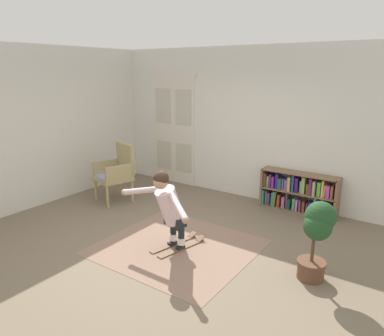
# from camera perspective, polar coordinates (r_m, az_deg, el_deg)

# --- Properties ---
(ground_plane) EXTENTS (7.20, 7.20, 0.00)m
(ground_plane) POSITION_cam_1_polar(r_m,az_deg,el_deg) (5.38, -4.19, -11.99)
(ground_plane) COLOR #72634F
(back_wall) EXTENTS (6.00, 0.10, 2.90)m
(back_wall) POSITION_cam_1_polar(r_m,az_deg,el_deg) (7.07, 8.96, 6.83)
(back_wall) COLOR silver
(back_wall) RESTS_ON ground
(side_wall_left) EXTENTS (0.10, 6.00, 2.90)m
(side_wall_left) POSITION_cam_1_polar(r_m,az_deg,el_deg) (7.37, -21.01, 6.34)
(side_wall_left) COLOR silver
(side_wall_left) RESTS_ON ground
(double_door) EXTENTS (1.22, 0.05, 2.45)m
(double_door) POSITION_cam_1_polar(r_m,az_deg,el_deg) (7.98, -2.88, 6.33)
(double_door) COLOR beige
(double_door) RESTS_ON ground
(rug) EXTENTS (2.10, 1.94, 0.01)m
(rug) POSITION_cam_1_polar(r_m,az_deg,el_deg) (5.31, -2.32, -12.29)
(rug) COLOR #896A58
(rug) RESTS_ON ground
(bookshelf) EXTENTS (1.37, 0.30, 0.71)m
(bookshelf) POSITION_cam_1_polar(r_m,az_deg,el_deg) (6.73, 16.30, -3.75)
(bookshelf) COLOR brown
(bookshelf) RESTS_ON ground
(wicker_chair) EXTENTS (0.75, 0.75, 1.10)m
(wicker_chair) POSITION_cam_1_polar(r_m,az_deg,el_deg) (7.07, -11.82, -0.49)
(wicker_chair) COLOR tan
(wicker_chair) RESTS_ON ground
(potted_plant) EXTENTS (0.40, 0.41, 0.99)m
(potted_plant) POSITION_cam_1_polar(r_m,az_deg,el_deg) (4.53, 19.19, -9.32)
(potted_plant) COLOR brown
(potted_plant) RESTS_ON ground
(skis_pair) EXTENTS (0.45, 0.86, 0.07)m
(skis_pair) POSITION_cam_1_polar(r_m,az_deg,el_deg) (5.32, -2.07, -12.00)
(skis_pair) COLOR brown
(skis_pair) RESTS_ON rug
(person_skier) EXTENTS (1.42, 0.75, 1.11)m
(person_skier) POSITION_cam_1_polar(r_m,az_deg,el_deg) (4.95, -3.74, -5.77)
(person_skier) COLOR white
(person_skier) RESTS_ON skis_pair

